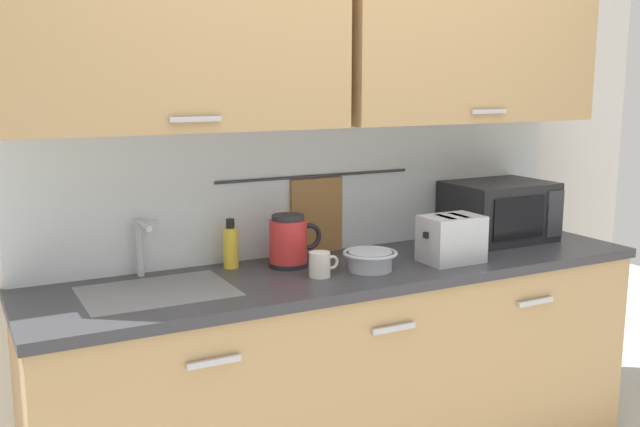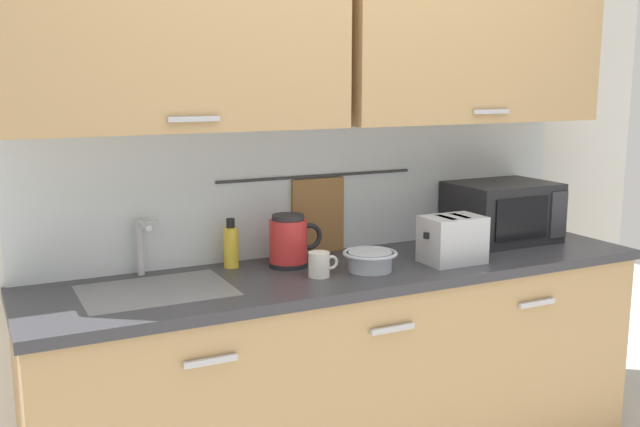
{
  "view_description": "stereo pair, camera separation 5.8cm",
  "coord_description": "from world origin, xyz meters",
  "px_view_note": "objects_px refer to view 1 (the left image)",
  "views": [
    {
      "loc": [
        -1.41,
        -2.12,
        1.63
      ],
      "look_at": [
        -0.12,
        0.33,
        1.12
      ],
      "focal_mm": 40.71,
      "sensor_mm": 36.0,
      "label": 1
    },
    {
      "loc": [
        -1.36,
        -2.14,
        1.63
      ],
      "look_at": [
        -0.12,
        0.33,
        1.12
      ],
      "focal_mm": 40.71,
      "sensor_mm": 36.0,
      "label": 2
    }
  ],
  "objects_px": {
    "electric_kettle": "(289,241)",
    "mug_near_sink": "(320,264)",
    "dish_soap_bottle": "(231,246)",
    "mixing_bowl": "(370,259)",
    "microwave": "(499,211)",
    "toaster": "(451,239)"
  },
  "relations": [
    {
      "from": "mixing_bowl",
      "to": "mug_near_sink",
      "type": "bearing_deg",
      "value": 177.59
    },
    {
      "from": "dish_soap_bottle",
      "to": "mixing_bowl",
      "type": "bearing_deg",
      "value": -31.99
    },
    {
      "from": "electric_kettle",
      "to": "mug_near_sink",
      "type": "height_order",
      "value": "electric_kettle"
    },
    {
      "from": "mug_near_sink",
      "to": "dish_soap_bottle",
      "type": "bearing_deg",
      "value": 131.77
    },
    {
      "from": "microwave",
      "to": "mug_near_sink",
      "type": "relative_size",
      "value": 3.83
    },
    {
      "from": "electric_kettle",
      "to": "toaster",
      "type": "bearing_deg",
      "value": -21.48
    },
    {
      "from": "mug_near_sink",
      "to": "toaster",
      "type": "distance_m",
      "value": 0.58
    },
    {
      "from": "dish_soap_bottle",
      "to": "mixing_bowl",
      "type": "height_order",
      "value": "dish_soap_bottle"
    },
    {
      "from": "microwave",
      "to": "dish_soap_bottle",
      "type": "relative_size",
      "value": 2.35
    },
    {
      "from": "microwave",
      "to": "mug_near_sink",
      "type": "height_order",
      "value": "microwave"
    },
    {
      "from": "microwave",
      "to": "electric_kettle",
      "type": "distance_m",
      "value": 1.06
    },
    {
      "from": "microwave",
      "to": "mixing_bowl",
      "type": "xyz_separation_m",
      "value": [
        -0.81,
        -0.19,
        -0.09
      ]
    },
    {
      "from": "toaster",
      "to": "mixing_bowl",
      "type": "bearing_deg",
      "value": 174.32
    },
    {
      "from": "dish_soap_bottle",
      "to": "mixing_bowl",
      "type": "distance_m",
      "value": 0.55
    },
    {
      "from": "electric_kettle",
      "to": "dish_soap_bottle",
      "type": "distance_m",
      "value": 0.23
    },
    {
      "from": "microwave",
      "to": "electric_kettle",
      "type": "relative_size",
      "value": 2.03
    },
    {
      "from": "mug_near_sink",
      "to": "mixing_bowl",
      "type": "height_order",
      "value": "mug_near_sink"
    },
    {
      "from": "mug_near_sink",
      "to": "toaster",
      "type": "bearing_deg",
      "value": -4.47
    },
    {
      "from": "dish_soap_bottle",
      "to": "mixing_bowl",
      "type": "xyz_separation_m",
      "value": [
        0.46,
        -0.29,
        -0.04
      ]
    },
    {
      "from": "microwave",
      "to": "mug_near_sink",
      "type": "xyz_separation_m",
      "value": [
        -1.02,
        -0.18,
        -0.09
      ]
    },
    {
      "from": "dish_soap_bottle",
      "to": "toaster",
      "type": "xyz_separation_m",
      "value": [
        0.83,
        -0.33,
        0.01
      ]
    },
    {
      "from": "microwave",
      "to": "dish_soap_bottle",
      "type": "bearing_deg",
      "value": 175.65
    }
  ]
}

